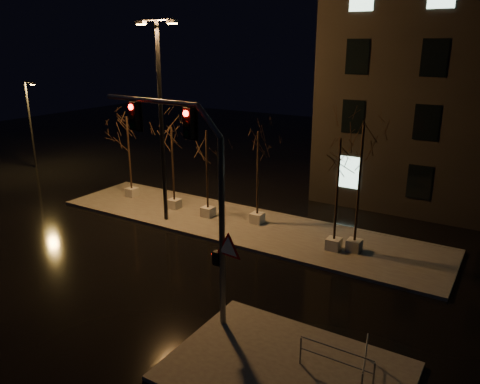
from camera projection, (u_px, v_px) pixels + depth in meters
The scene contains 14 objects.
ground at pixel (168, 269), 20.67m from camera, with size 90.00×90.00×0.00m, color black.
median at pixel (239, 224), 25.52m from camera, with size 22.00×5.00×0.15m, color #4A4642.
sidewalk_corner at pixel (286, 371), 14.07m from camera, with size 7.00×5.00×0.15m, color #4A4642.
tree_0 at pixel (128, 135), 28.78m from camera, with size 1.80×1.80×5.25m.
tree_1 at pixel (172, 146), 26.68m from camera, with size 1.80×1.80×4.99m.
tree_2 at pixel (207, 150), 25.35m from camera, with size 1.80×1.80×5.03m.
tree_3 at pixel (258, 152), 24.36m from camera, with size 1.80×1.80×5.18m.
tree_4 at pixel (339, 164), 20.98m from camera, with size 1.80×1.80×5.52m.
tree_5 at pixel (361, 155), 20.69m from camera, with size 1.80×1.80×6.14m.
traffic_signal_mast at pixel (193, 181), 15.61m from camera, with size 6.18×0.73×7.57m.
streetlight_main at pixel (161, 110), 24.24m from camera, with size 2.62×0.40×10.51m.
streetlight_far at pixel (31, 121), 36.42m from camera, with size 1.33×0.29×6.76m.
guard_rail_a at pixel (336, 358), 13.56m from camera, with size 2.28×0.05×0.98m.
guard_rail_b at pixel (365, 361), 13.54m from camera, with size 0.46×1.86×0.90m.
Camera 1 is at (12.44, -14.27, 9.50)m, focal length 35.00 mm.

